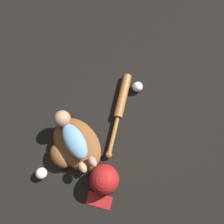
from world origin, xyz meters
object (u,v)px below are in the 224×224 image
Objects in this scene: baseball_cap at (104,180)px; baseball_glove at (74,146)px; baseball_bat at (121,104)px; baby_figure at (72,136)px; baseball at (138,87)px; baseball_spare at (41,173)px.

baseball_glove is at bearing -8.29° from baseball_cap.
baseball_glove is at bearing 82.38° from baseball_bat.
baseball_bat is (-0.08, -0.36, -0.11)m from baby_figure.
baseball_bat is 0.48m from baseball_cap.
baseball_glove is 0.10m from baby_figure.
baseball is (-0.06, -0.55, -0.01)m from baseball_glove.
baseball_cap is at bearing 108.75° from baseball.
baseball_bat is at bearing -97.62° from baseball_glove.
baseball is 0.80m from baseball_spare.
baseball is 1.01× the size of baseball_spare.
baseball_glove is 0.27m from baseball_cap.
baseball_glove is 0.77× the size of baseball_bat.
baseball_spare is (0.10, 0.63, 0.00)m from baseball_bat.
baseball_cap reaches higher than baseball.
baseball_cap is at bearing 166.53° from baby_figure.
baseball_bat is at bearing -63.44° from baseball_cap.
baseball_glove is 1.07× the size of baby_figure.
baby_figure is 0.29m from baseball_spare.
baby_figure reaches higher than baseball_glove.
baseball_glove reaches higher than baseball_bat.
baseball_spare reaches higher than baseball_bat.
baseball_bat is 2.02× the size of baseball_cap.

